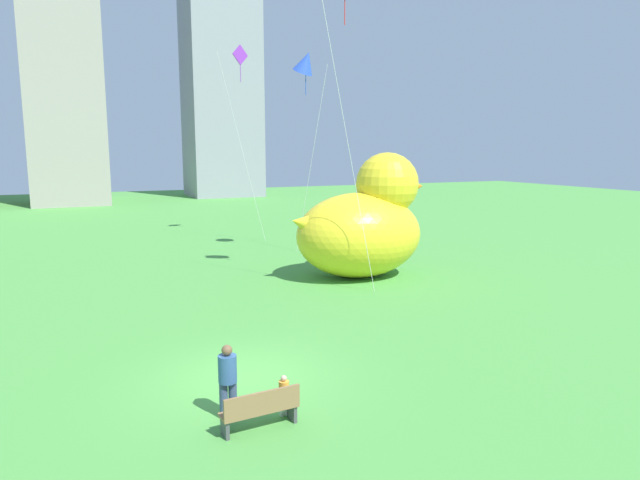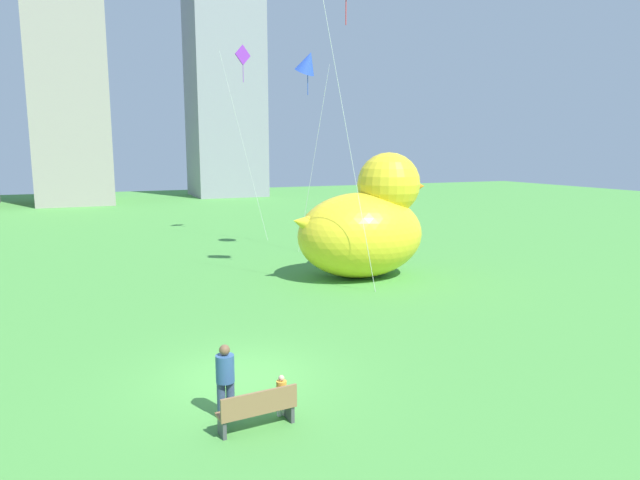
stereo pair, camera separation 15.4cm
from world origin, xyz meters
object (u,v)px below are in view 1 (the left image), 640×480
person_adult (228,378)px  kite_blue (306,63)px  park_bench (261,409)px  giant_inflatable_duck (364,224)px  kite_purple (240,64)px  person_child (284,393)px

person_adult → kite_blue: bearing=62.5°
park_bench → giant_inflatable_duck: size_ratio=0.25×
person_adult → giant_inflatable_duck: bearing=50.1°
park_bench → kite_purple: size_ratio=0.14×
person_child → kite_blue: (7.77, 17.57, 9.94)m
park_bench → kite_blue: size_ratio=0.15×
person_child → giant_inflatable_duck: giant_inflatable_duck is taller
person_adult → person_child: bearing=-20.3°
person_adult → person_child: 1.30m
giant_inflatable_duck → kite_blue: size_ratio=0.62×
person_adult → kite_purple: kite_purple is taller
park_bench → person_adult: 1.07m
person_adult → person_child: person_adult is taller
giant_inflatable_duck → kite_purple: 16.17m
person_adult → kite_purple: (7.46, 24.62, 10.40)m
park_bench → giant_inflatable_duck: (8.92, 12.09, 1.98)m
person_adult → person_child: size_ratio=1.77×
person_child → kite_purple: kite_purple is taller
person_adult → giant_inflatable_duck: 14.74m
person_child → kite_purple: size_ratio=0.08×
person_adult → giant_inflatable_duck: size_ratio=0.24×
kite_blue → kite_purple: 7.67m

